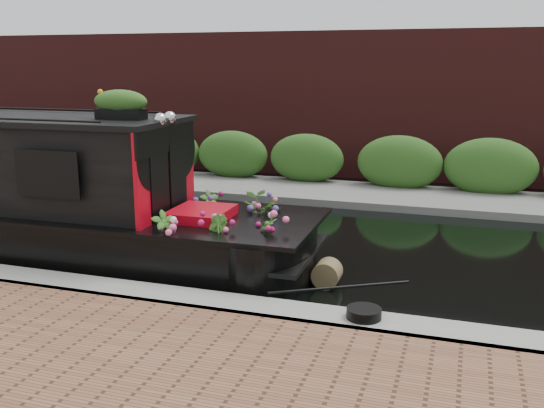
% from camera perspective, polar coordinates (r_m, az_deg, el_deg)
% --- Properties ---
extents(ground, '(80.00, 80.00, 0.00)m').
position_cam_1_polar(ground, '(11.00, -3.00, -3.48)').
color(ground, black).
rests_on(ground, ground).
extents(near_bank_coping, '(40.00, 0.60, 0.50)m').
position_cam_1_polar(near_bank_coping, '(8.19, -11.42, -9.72)').
color(near_bank_coping, gray).
rests_on(near_bank_coping, ground).
extents(far_bank_path, '(40.00, 2.40, 0.34)m').
position_cam_1_polar(far_bank_path, '(14.88, 2.81, 0.93)').
color(far_bank_path, slate).
rests_on(far_bank_path, ground).
extents(far_hedge, '(40.00, 1.10, 2.80)m').
position_cam_1_polar(far_hedge, '(15.73, 3.68, 1.59)').
color(far_hedge, '#2C571D').
rests_on(far_hedge, ground).
extents(far_brick_wall, '(40.00, 1.00, 8.00)m').
position_cam_1_polar(far_brick_wall, '(17.73, 5.38, 2.88)').
color(far_brick_wall, '#4A1A19').
rests_on(far_brick_wall, ground).
extents(rope_fender, '(0.39, 0.36, 0.39)m').
position_cam_1_polar(rope_fender, '(8.78, 5.21, -6.53)').
color(rope_fender, brown).
rests_on(rope_fender, ground).
extents(coiled_mooring_rope, '(0.41, 0.41, 0.12)m').
position_cam_1_polar(coiled_mooring_rope, '(7.23, 8.65, -10.12)').
color(coiled_mooring_rope, black).
rests_on(coiled_mooring_rope, near_bank_coping).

